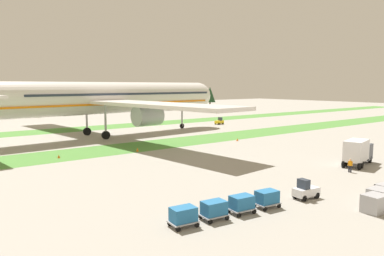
% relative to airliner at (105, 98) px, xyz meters
% --- Properties ---
extents(grass_strip_near, '(320.00, 10.37, 0.01)m').
position_rel_airliner_xyz_m(grass_strip_near, '(3.86, -16.22, -8.32)').
color(grass_strip_near, '#4C8438').
rests_on(grass_strip_near, ground).
extents(grass_strip_far, '(320.00, 10.37, 0.01)m').
position_rel_airliner_xyz_m(grass_strip_far, '(3.86, 16.53, -8.32)').
color(grass_strip_far, '#4C8438').
rests_on(grass_strip_far, ground).
extents(airliner, '(62.09, 76.65, 23.22)m').
position_rel_airliner_xyz_m(airliner, '(0.00, 0.00, 0.00)').
color(airliner, silver).
rests_on(airliner, ground).
extents(baggage_tug, '(2.73, 1.59, 1.97)m').
position_rel_airliner_xyz_m(baggage_tug, '(-3.72, -53.24, -7.51)').
color(baggage_tug, silver).
rests_on(baggage_tug, ground).
extents(cargo_dolly_lead, '(2.36, 1.74, 1.55)m').
position_rel_airliner_xyz_m(cargo_dolly_lead, '(-8.72, -52.67, -7.41)').
color(cargo_dolly_lead, '#A3A3A8').
rests_on(cargo_dolly_lead, ground).
extents(cargo_dolly_second, '(2.36, 1.74, 1.55)m').
position_rel_airliner_xyz_m(cargo_dolly_second, '(-11.60, -52.34, -7.41)').
color(cargo_dolly_second, '#A3A3A8').
rests_on(cargo_dolly_second, ground).
extents(cargo_dolly_third, '(2.36, 1.74, 1.55)m').
position_rel_airliner_xyz_m(cargo_dolly_third, '(-14.48, -52.01, -7.41)').
color(cargo_dolly_third, '#A3A3A8').
rests_on(cargo_dolly_third, ground).
extents(cargo_dolly_fourth, '(2.36, 1.74, 1.55)m').
position_rel_airliner_xyz_m(cargo_dolly_fourth, '(-17.36, -51.68, -7.41)').
color(cargo_dolly_fourth, '#A3A3A8').
rests_on(cargo_dolly_fourth, ground).
extents(catering_truck, '(7.30, 3.84, 3.58)m').
position_rel_airliner_xyz_m(catering_truck, '(15.03, -48.50, -6.37)').
color(catering_truck, '#2D333D').
rests_on(catering_truck, ground).
extents(pushback_tractor, '(2.71, 1.53, 1.97)m').
position_rel_airliner_xyz_m(pushback_tractor, '(35.99, 3.21, -7.51)').
color(pushback_tractor, yellow).
rests_on(pushback_tractor, ground).
extents(ground_crew_loader, '(0.36, 0.49, 1.74)m').
position_rel_airliner_xyz_m(ground_crew_loader, '(10.06, -50.16, -7.38)').
color(ground_crew_loader, black).
rests_on(ground_crew_loader, ground).
extents(uld_container_0, '(2.11, 1.75, 1.59)m').
position_rel_airliner_xyz_m(uld_container_0, '(-2.36, -59.27, -7.53)').
color(uld_container_0, '#A3A3A8').
rests_on(uld_container_0, ground).
extents(uld_container_2, '(2.00, 1.60, 1.51)m').
position_rel_airliner_xyz_m(uld_container_2, '(0.10, -58.49, -7.57)').
color(uld_container_2, '#A3A3A8').
rests_on(uld_container_2, ground).
extents(taxiway_marker_0, '(0.44, 0.44, 0.65)m').
position_rel_airliner_xyz_m(taxiway_marker_0, '(-3.90, -20.59, -8.00)').
color(taxiway_marker_0, orange).
rests_on(taxiway_marker_0, ground).
extents(taxiway_marker_1, '(0.44, 0.44, 0.54)m').
position_rel_airliner_xyz_m(taxiway_marker_1, '(17.57, -22.50, -8.05)').
color(taxiway_marker_1, orange).
rests_on(taxiway_marker_1, ground).
extents(taxiway_marker_2, '(0.44, 0.44, 0.55)m').
position_rel_airliner_xyz_m(taxiway_marker_2, '(-16.13, -18.23, -8.05)').
color(taxiway_marker_2, orange).
rests_on(taxiway_marker_2, ground).
extents(distant_tree_line, '(170.91, 10.54, 12.26)m').
position_rel_airliner_xyz_m(distant_tree_line, '(5.04, 64.59, -1.57)').
color(distant_tree_line, '#4C3823').
rests_on(distant_tree_line, ground).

